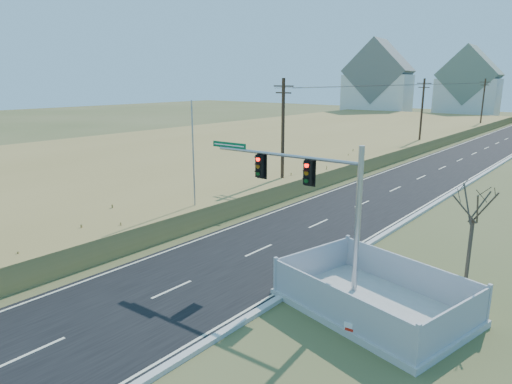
# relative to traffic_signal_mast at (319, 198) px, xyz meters

# --- Properties ---
(ground) EXTENTS (260.00, 260.00, 0.00)m
(ground) POSITION_rel_traffic_signal_mast_xyz_m (-4.49, -2.49, -4.00)
(ground) COLOR #454C25
(ground) RESTS_ON ground
(road) EXTENTS (8.00, 180.00, 0.06)m
(road) POSITION_rel_traffic_signal_mast_xyz_m (-4.49, 47.51, -3.97)
(road) COLOR black
(road) RESTS_ON ground
(reed_marsh) EXTENTS (38.00, 110.00, 1.30)m
(reed_marsh) POSITION_rel_traffic_signal_mast_xyz_m (-28.49, 37.51, -3.35)
(reed_marsh) COLOR #9A8245
(reed_marsh) RESTS_ON ground
(utility_pole_near) EXTENTS (1.80, 0.26, 9.00)m
(utility_pole_near) POSITION_rel_traffic_signal_mast_xyz_m (-10.99, 12.51, 0.68)
(utility_pole_near) COLOR #422D1E
(utility_pole_near) RESTS_ON ground
(utility_pole_mid) EXTENTS (1.80, 0.26, 9.00)m
(utility_pole_mid) POSITION_rel_traffic_signal_mast_xyz_m (-10.99, 42.51, 0.68)
(utility_pole_mid) COLOR #422D1E
(utility_pole_mid) RESTS_ON ground
(utility_pole_far) EXTENTS (1.80, 0.26, 9.00)m
(utility_pole_far) POSITION_rel_traffic_signal_mast_xyz_m (-10.99, 72.51, 0.68)
(utility_pole_far) COLOR #422D1E
(utility_pole_far) RESTS_ON ground
(condo_nw) EXTENTS (17.69, 13.38, 19.05)m
(condo_nw) POSITION_rel_traffic_signal_mast_xyz_m (-42.49, 97.51, 3.70)
(condo_nw) COLOR white
(condo_nw) RESTS_ON ground
(condo_nnw) EXTENTS (14.93, 11.17, 17.03)m
(condo_nnw) POSITION_rel_traffic_signal_mast_xyz_m (-22.49, 105.51, 2.93)
(condo_nnw) COLOR white
(condo_nnw) RESTS_ON ground
(traffic_signal_mast) EXTENTS (8.03, 0.69, 6.39)m
(traffic_signal_mast) POSITION_rel_traffic_signal_mast_xyz_m (0.00, 0.00, 0.00)
(traffic_signal_mast) COLOR #9EA0A5
(traffic_signal_mast) RESTS_ON ground
(fence_enclosure) EXTENTS (7.91, 6.23, 1.61)m
(fence_enclosure) POSITION_rel_traffic_signal_mast_xyz_m (3.00, -0.54, -3.70)
(fence_enclosure) COLOR #B7B5AD
(fence_enclosure) RESTS_ON ground
(open_sign) EXTENTS (0.44, 0.12, 0.55)m
(open_sign) POSITION_rel_traffic_signal_mast_xyz_m (3.25, -2.94, -3.71)
(open_sign) COLOR white
(open_sign) RESTS_ON ground
(flagpole) EXTENTS (0.35, 0.35, 7.71)m
(flagpole) POSITION_rel_traffic_signal_mast_xyz_m (-10.38, 2.47, -0.93)
(flagpole) COLOR #B7B5AD
(flagpole) RESTS_ON ground
(bare_tree) EXTENTS (1.94, 1.94, 5.14)m
(bare_tree) POSITION_rel_traffic_signal_mast_xyz_m (5.46, 2.98, 0.14)
(bare_tree) COLOR #4C3F33
(bare_tree) RESTS_ON ground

